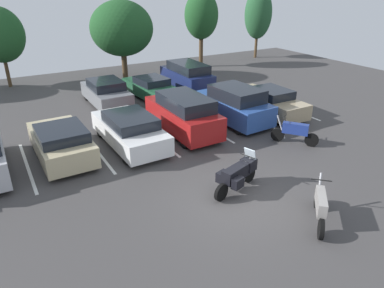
{
  "coord_description": "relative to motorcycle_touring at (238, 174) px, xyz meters",
  "views": [
    {
      "loc": [
        -6.49,
        -7.97,
        6.72
      ],
      "look_at": [
        -0.06,
        2.99,
        0.85
      ],
      "focal_mm": 33.03,
      "sensor_mm": 36.0,
      "label": 1
    }
  ],
  "objects": [
    {
      "name": "car_champagne",
      "position": [
        -4.75,
        5.65,
        0.08
      ],
      "size": [
        2.01,
        4.27,
        1.46
      ],
      "color": "#C1B289",
      "rests_on": "ground"
    },
    {
      "name": "ground",
      "position": [
        -0.3,
        -0.45,
        -0.69
      ],
      "size": [
        44.0,
        44.0,
        0.1
      ],
      "primitive_type": "cube",
      "color": "#423F3F"
    },
    {
      "name": "car_blue",
      "position": [
        3.87,
        5.5,
        0.28
      ],
      "size": [
        2.19,
        4.59,
        1.89
      ],
      "color": "#2D519E",
      "rests_on": "ground"
    },
    {
      "name": "tree_rear",
      "position": [
        9.43,
        17.7,
        3.53
      ],
      "size": [
        2.78,
        2.78,
        6.11
      ],
      "color": "#4C3823",
      "rests_on": "ground"
    },
    {
      "name": "car_white",
      "position": [
        -1.87,
        5.42,
        0.1
      ],
      "size": [
        2.02,
        4.83,
        1.5
      ],
      "color": "white",
      "rests_on": "ground"
    },
    {
      "name": "motorcycle_touring",
      "position": [
        0.0,
        0.0,
        0.0
      ],
      "size": [
        2.2,
        1.1,
        1.37
      ],
      "color": "black",
      "rests_on": "ground"
    },
    {
      "name": "car_far_green",
      "position": [
        1.89,
        11.44,
        0.02
      ],
      "size": [
        2.16,
        4.78,
        1.35
      ],
      "color": "#235638",
      "rests_on": "ground"
    },
    {
      "name": "car_red",
      "position": [
        0.9,
        5.51,
        0.31
      ],
      "size": [
        1.86,
        4.74,
        1.92
      ],
      "color": "maroon",
      "rests_on": "ground"
    },
    {
      "name": "car_tan",
      "position": [
        6.31,
        5.59,
        0.05
      ],
      "size": [
        1.85,
        4.9,
        1.45
      ],
      "color": "tan",
      "rests_on": "ground"
    },
    {
      "name": "tree_center",
      "position": [
        2.18,
        16.79,
        3.02
      ],
      "size": [
        4.47,
        4.47,
        5.61
      ],
      "color": "#4C3823",
      "rests_on": "ground"
    },
    {
      "name": "car_far_grey",
      "position": [
        -0.94,
        11.59,
        0.1
      ],
      "size": [
        1.88,
        4.34,
        1.51
      ],
      "color": "slate",
      "rests_on": "ground"
    },
    {
      "name": "car_far_navy",
      "position": [
        4.71,
        11.85,
        0.31
      ],
      "size": [
        1.86,
        4.52,
        1.88
      ],
      "color": "navy",
      "rests_on": "ground"
    },
    {
      "name": "motorcycle_third",
      "position": [
        1.06,
        -2.7,
        -0.09
      ],
      "size": [
        1.62,
        1.65,
        1.23
      ],
      "color": "black",
      "rests_on": "ground"
    },
    {
      "name": "motorcycle_second",
      "position": [
        4.6,
        1.86,
        -0.06
      ],
      "size": [
        1.35,
        1.78,
        1.25
      ],
      "color": "black",
      "rests_on": "ground"
    },
    {
      "name": "parking_stripes",
      "position": [
        -1.94,
        5.62,
        -0.64
      ],
      "size": [
        19.91,
        4.79,
        0.01
      ],
      "color": "silver",
      "rests_on": "ground"
    },
    {
      "name": "tree_center_left",
      "position": [
        16.06,
        18.4,
        3.34
      ],
      "size": [
        2.51,
        2.51,
        6.24
      ],
      "color": "#4C3823",
      "rests_on": "ground"
    }
  ]
}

